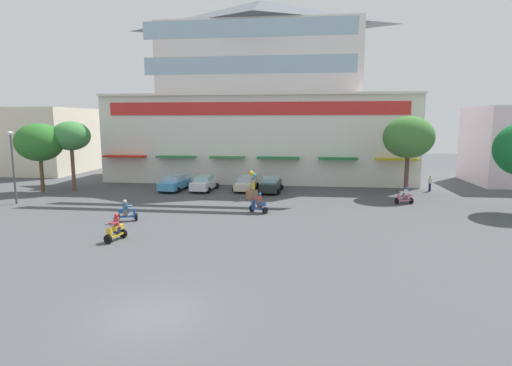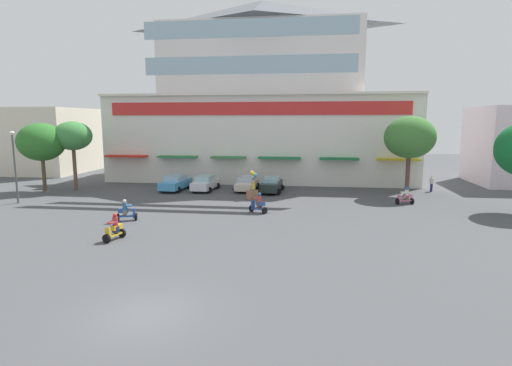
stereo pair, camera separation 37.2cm
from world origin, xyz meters
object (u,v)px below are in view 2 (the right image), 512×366
at_px(plaza_tree_0, 41,142).
at_px(streetlamp_near, 14,161).
at_px(parked_car_2, 247,183).
at_px(scooter_rider_2, 126,212).
at_px(scooter_rider_5, 405,197).
at_px(plaza_tree_3, 410,137).
at_px(plaza_tree_2, 73,136).
at_px(pedestrian_0, 432,183).
at_px(parked_car_1, 205,183).
at_px(parked_car_3, 271,185).
at_px(parked_car_0, 176,183).
at_px(balloon_vendor_cart, 252,186).
at_px(scooter_rider_6, 114,229).
at_px(scooter_rider_3, 258,204).
at_px(pedestrian_1, 253,188).

height_order(plaza_tree_0, streetlamp_near, plaza_tree_0).
height_order(parked_car_2, streetlamp_near, streetlamp_near).
distance_m(scooter_rider_2, scooter_rider_5, 22.35).
bearing_deg(scooter_rider_2, plaza_tree_3, 29.94).
xyz_separation_m(plaza_tree_2, pedestrian_0, (35.48, 3.62, -4.53)).
height_order(parked_car_1, parked_car_3, parked_car_1).
relative_size(parked_car_2, parked_car_3, 1.05).
distance_m(parked_car_0, parked_car_1, 3.01).
bearing_deg(parked_car_3, pedestrian_0, 9.13).
bearing_deg(plaza_tree_3, parked_car_1, 179.15).
xyz_separation_m(parked_car_3, balloon_vendor_cart, (-1.40, -3.42, 0.37)).
height_order(plaza_tree_2, scooter_rider_6, plaza_tree_2).
bearing_deg(scooter_rider_2, pedestrian_0, 31.54).
bearing_deg(plaza_tree_3, parked_car_2, 176.89).
height_order(plaza_tree_2, pedestrian_0, plaza_tree_2).
bearing_deg(balloon_vendor_cart, scooter_rider_6, -114.39).
height_order(parked_car_1, streetlamp_near, streetlamp_near).
xyz_separation_m(scooter_rider_3, scooter_rider_5, (11.83, 4.78, -0.05)).
bearing_deg(plaza_tree_2, scooter_rider_6, -52.80).
xyz_separation_m(parked_car_0, parked_car_2, (7.17, 0.77, -0.05)).
bearing_deg(streetlamp_near, scooter_rider_6, -34.43).
bearing_deg(streetlamp_near, balloon_vendor_cart, 13.45).
relative_size(streetlamp_near, balloon_vendor_cart, 2.38).
bearing_deg(plaza_tree_0, plaza_tree_3, 3.50).
xyz_separation_m(scooter_rider_5, streetlamp_near, (-32.57, -3.90, 2.99)).
relative_size(parked_car_0, parked_car_1, 1.04).
relative_size(plaza_tree_2, streetlamp_near, 1.13).
xyz_separation_m(plaza_tree_0, scooter_rider_5, (34.13, -1.92, -4.26)).
bearing_deg(plaza_tree_3, balloon_vendor_cart, -166.79).
distance_m(parked_car_1, streetlamp_near, 16.67).
distance_m(scooter_rider_3, balloon_vendor_cart, 5.71).
height_order(parked_car_0, balloon_vendor_cart, balloon_vendor_cart).
height_order(plaza_tree_3, parked_car_0, plaza_tree_3).
xyz_separation_m(scooter_rider_5, pedestrian_0, (3.97, 6.70, 0.28)).
relative_size(pedestrian_1, balloon_vendor_cart, 0.67).
distance_m(plaza_tree_3, pedestrian_0, 6.01).
relative_size(parked_car_0, parked_car_2, 1.02).
bearing_deg(parked_car_3, parked_car_2, 164.25).
bearing_deg(pedestrian_0, parked_car_3, -170.87).
distance_m(plaza_tree_0, scooter_rider_3, 23.67).
xyz_separation_m(scooter_rider_5, pedestrian_1, (-12.96, 0.56, 0.38)).
xyz_separation_m(parked_car_1, streetlamp_near, (-14.20, -8.26, 2.83)).
bearing_deg(pedestrian_0, scooter_rider_6, -139.77).
distance_m(parked_car_1, balloon_vendor_cart, 6.42).
height_order(plaza_tree_3, parked_car_1, plaza_tree_3).
bearing_deg(parked_car_0, scooter_rider_3, -43.03).
height_order(parked_car_2, scooter_rider_6, scooter_rider_6).
distance_m(parked_car_0, balloon_vendor_cart, 8.97).
height_order(plaza_tree_2, scooter_rider_5, plaza_tree_2).
xyz_separation_m(plaza_tree_2, pedestrian_1, (18.55, -2.53, -4.43)).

